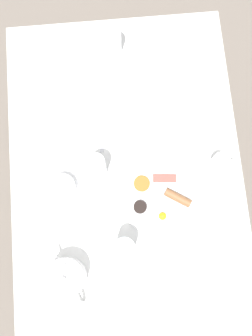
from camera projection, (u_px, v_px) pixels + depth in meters
The scene contains 13 objects.
ground_plane at pixel (126, 197), 2.16m from camera, with size 8.00×8.00×0.00m, color #70665B.
table at pixel (126, 173), 1.49m from camera, with size 0.83×1.20×0.76m.
breakfast_plate at pixel (158, 197), 1.39m from camera, with size 0.27×0.27×0.04m.
teapot_near at pixel (66, 278), 1.28m from camera, with size 0.13×0.21×0.14m.
teacup_with_saucer_left at pixel (63, 188), 1.38m from camera, with size 0.15×0.15×0.06m.
water_glass_tall at pixel (124, 248), 1.28m from camera, with size 0.07×0.07×0.16m.
water_glass_short at pixel (112, 41), 1.43m from camera, with size 0.07×0.07×0.16m.
wine_glass_spare at pixel (96, 167), 1.34m from camera, with size 0.07×0.07×0.15m.
creamer_jug at pixel (220, 162), 1.39m from camera, with size 0.09×0.06×0.07m.
napkin_folded at pixel (181, 59), 1.50m from camera, with size 0.11×0.14×0.01m.
fork_by_plate at pixel (165, 107), 1.46m from camera, with size 0.09×0.16×0.00m.
knife_by_plate at pixel (101, 125), 1.45m from camera, with size 0.02×0.21×0.00m.
spoon_for_tea at pixel (197, 289), 1.33m from camera, with size 0.06×0.15×0.00m.
Camera 1 is at (-0.02, -0.28, 2.15)m, focal length 42.00 mm.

